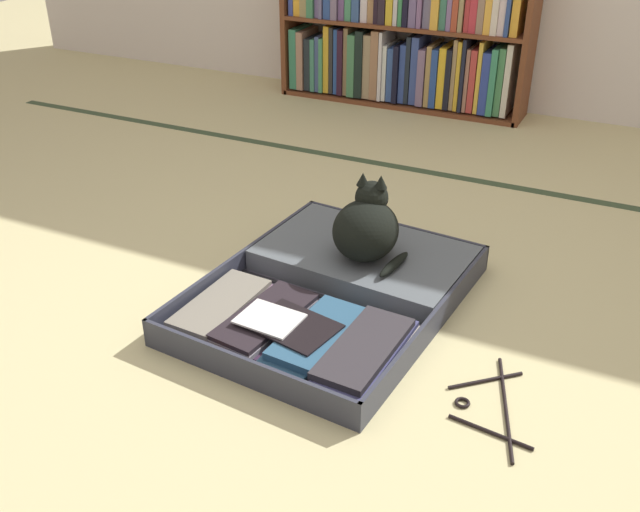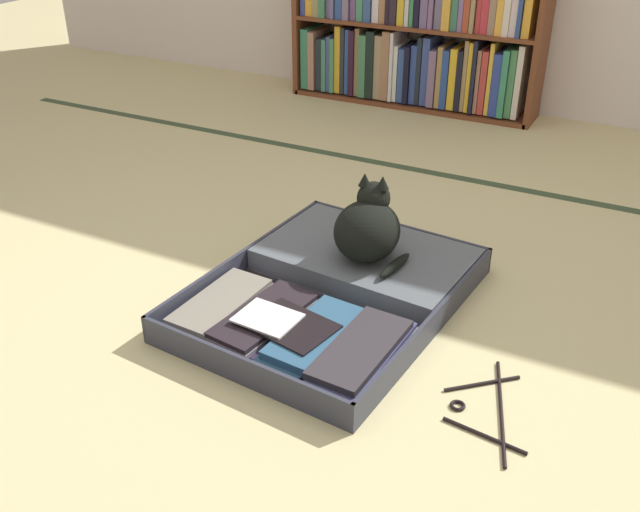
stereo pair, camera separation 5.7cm
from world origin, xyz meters
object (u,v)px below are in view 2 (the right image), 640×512
at_px(clothes_hanger, 486,409).
at_px(black_cat, 369,228).
at_px(open_suitcase, 341,287).
at_px(bookshelf, 413,30).

bearing_deg(clothes_hanger, black_cat, 140.09).
bearing_deg(black_cat, clothes_hanger, -39.91).
height_order(black_cat, clothes_hanger, black_cat).
height_order(open_suitcase, clothes_hanger, open_suitcase).
distance_m(black_cat, clothes_hanger, 0.73).
height_order(open_suitcase, black_cat, black_cat).
xyz_separation_m(bookshelf, black_cat, (0.57, -1.86, -0.22)).
relative_size(open_suitcase, clothes_hanger, 2.56).
xyz_separation_m(bookshelf, open_suitcase, (0.54, -2.01, -0.37)).
bearing_deg(bookshelf, clothes_hanger, -64.40).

